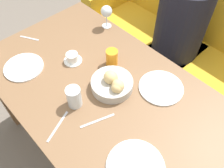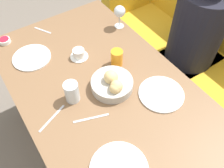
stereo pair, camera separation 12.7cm
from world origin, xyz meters
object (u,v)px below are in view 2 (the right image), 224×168
plate_near_left (32,57)px  water_tumbler (72,92)px  seated_person (190,50)px  juice_glass (117,58)px  wine_glass (120,12)px  fork_silver (52,118)px  spoon_coffee (43,30)px  coffee_cup (79,54)px  bread_basket (112,84)px  plate_far_center (161,94)px  couch (196,60)px  knife_silver (91,118)px  jam_bowl_berry (5,41)px

plate_near_left → water_tumbler: size_ratio=1.94×
seated_person → juice_glass: bearing=-90.7°
wine_glass → fork_silver: (0.41, -0.70, -0.11)m
wine_glass → spoon_coffee: size_ratio=1.27×
wine_glass → coffee_cup: wine_glass is taller
seated_person → bread_basket: seated_person is taller
seated_person → plate_far_center: (0.31, -0.62, 0.25)m
plate_near_left → water_tumbler: water_tumbler is taller
bread_basket → coffee_cup: bread_basket is taller
couch → bread_basket: couch is taller
plate_far_center → juice_glass: bearing=-167.7°
couch → wine_glass: size_ratio=11.43×
plate_near_left → coffee_cup: 0.29m
wine_glass → bread_basket: bearing=-39.0°
bread_basket → juice_glass: bread_basket is taller
coffee_cup → knife_silver: 0.44m
water_tumbler → jam_bowl_berry: size_ratio=1.61×
plate_near_left → wine_glass: 0.63m
water_tumbler → wine_glass: (-0.36, 0.55, 0.05)m
wine_glass → jam_bowl_berry: bearing=-111.4°
juice_glass → water_tumbler: bearing=-76.6°
plate_far_center → wine_glass: (-0.60, 0.15, 0.11)m
spoon_coffee → couch: bearing=63.5°
jam_bowl_berry → fork_silver: bearing=0.8°
couch → coffee_cup: size_ratio=16.30×
couch → spoon_coffee: 1.29m
fork_silver → spoon_coffee: 0.70m
seated_person → water_tumbler: bearing=-86.1°
jam_bowl_berry → water_tumbler: bearing=13.4°
wine_glass → juice_glass: bearing=-37.5°
juice_glass → knife_silver: 0.40m
bread_basket → water_tumbler: water_tumbler is taller
wine_glass → knife_silver: wine_glass is taller
water_tumbler → spoon_coffee: 0.63m
plate_far_center → jam_bowl_berry: 1.04m
couch → plate_far_center: bearing=-67.9°
plate_far_center → juice_glass: (-0.32, -0.07, 0.05)m
jam_bowl_berry → knife_silver: (0.79, 0.17, -0.01)m
seated_person → wine_glass: size_ratio=7.95×
juice_glass → jam_bowl_berry: size_ratio=1.39×
couch → plate_near_left: couch is taller
coffee_cup → spoon_coffee: 0.37m
juice_glass → fork_silver: juice_glass is taller
juice_glass → knife_silver: size_ratio=0.58×
juice_glass → couch: bearing=89.8°
knife_silver → spoon_coffee: same height
seated_person → bread_basket: bearing=-81.0°
seated_person → plate_far_center: bearing=-63.7°
plate_near_left → water_tumbler: bearing=9.1°
seated_person → juice_glass: size_ratio=12.24×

